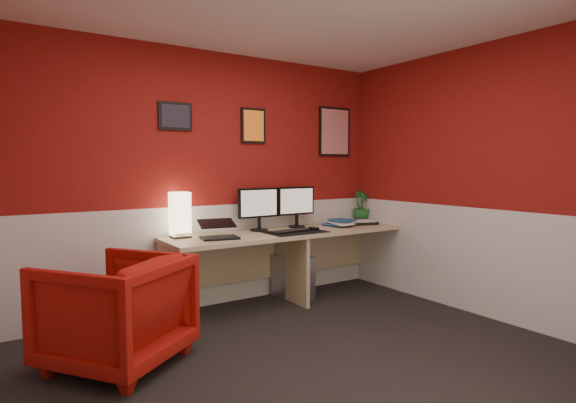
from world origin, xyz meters
The scene contains 23 objects.
ground centered at (0.00, 0.00, 0.00)m, with size 4.00×3.50×0.01m, color black.
wall_back centered at (0.00, 1.75, 1.25)m, with size 4.00×0.01×2.50m, color maroon.
wall_right centered at (2.00, 0.00, 1.25)m, with size 0.01×3.50×2.50m, color maroon.
wainscot_back centered at (0.00, 1.75, 0.50)m, with size 4.00×0.01×1.00m, color silver.
wainscot_right centered at (2.00, 0.00, 0.50)m, with size 0.01×3.50×1.00m, color silver.
desk centered at (0.77, 1.41, 0.36)m, with size 2.60×0.65×0.73m, color tan.
shoji_lamp centered at (-0.33, 1.60, 0.93)m, with size 0.16×0.16×0.40m, color #FFE5B2.
laptop centered at (-0.05, 1.34, 0.84)m, with size 0.33×0.23×0.22m, color black.
monitor_left centered at (0.50, 1.58, 1.02)m, with size 0.45×0.06×0.58m, color black.
monitor_right centered at (0.97, 1.60, 1.02)m, with size 0.45×0.06×0.58m, color black.
desk_mat centered at (0.75, 1.30, 0.73)m, with size 0.60×0.38×0.01m, color black.
keyboard centered at (0.70, 1.32, 0.74)m, with size 0.42×0.14×0.02m, color black.
mouse centered at (0.97, 1.29, 0.75)m, with size 0.06×0.10×0.03m, color black.
book_bottom centered at (1.30, 1.43, 0.74)m, with size 0.21×0.28×0.03m, color #1C5383.
book_middle centered at (1.29, 1.38, 0.77)m, with size 0.20×0.27×0.02m, color silver.
book_top centered at (1.34, 1.39, 0.79)m, with size 0.20×0.26×0.02m, color #1C5383.
zen_tray centered at (1.72, 1.42, 0.74)m, with size 0.35×0.25×0.03m, color black.
potted_plant centered at (1.93, 1.63, 0.91)m, with size 0.20×0.20×0.36m, color #19591E.
pc_tower centered at (0.85, 1.49, 0.23)m, with size 0.20×0.45×0.45m, color #99999E.
armchair centered at (-1.09, 0.82, 0.38)m, with size 0.82×0.84×0.77m, color #A7180F.
art_left centered at (-0.31, 1.74, 1.85)m, with size 0.32×0.02×0.26m, color black.
art_center centered at (0.52, 1.74, 1.80)m, with size 0.28×0.02×0.36m, color orange.
art_right centered at (1.59, 1.74, 1.78)m, with size 0.44×0.02×0.56m, color red.
Camera 1 is at (-1.83, -2.46, 1.39)m, focal length 28.85 mm.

